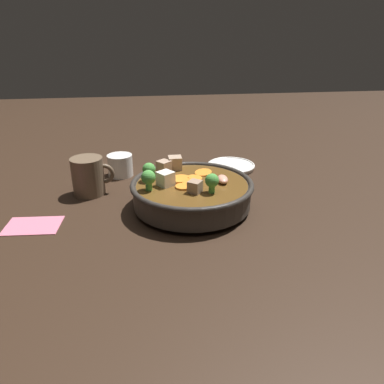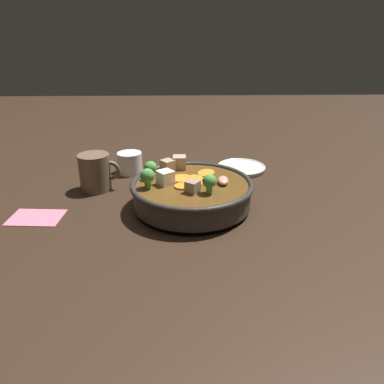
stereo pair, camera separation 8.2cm
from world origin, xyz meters
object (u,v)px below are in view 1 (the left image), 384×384
side_saucer (231,166)px  dark_mug (89,176)px  tea_cup (120,165)px  stirfry_bowl (191,191)px

side_saucer → dark_mug: 0.40m
side_saucer → dark_mug: (-0.38, -0.13, 0.04)m
tea_cup → stirfry_bowl: bearing=-53.9°
tea_cup → dark_mug: bearing=-121.0°
tea_cup → dark_mug: size_ratio=0.67×
side_saucer → tea_cup: 0.31m
stirfry_bowl → tea_cup: (-0.16, 0.23, -0.01)m
tea_cup → dark_mug: 0.13m
dark_mug → stirfry_bowl: bearing=-25.5°
tea_cup → dark_mug: dark_mug is taller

